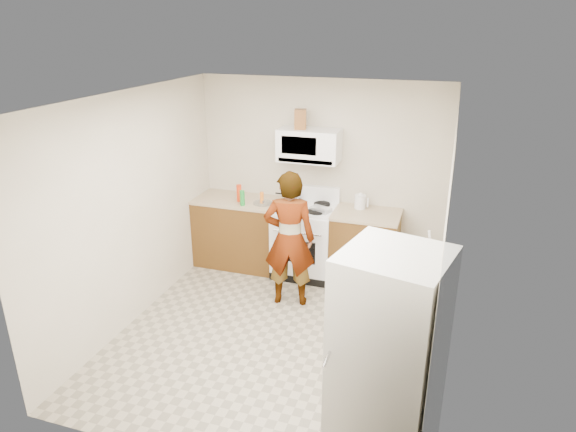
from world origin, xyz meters
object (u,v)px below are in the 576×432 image
at_px(kettle, 360,202).
at_px(saucepan, 291,197).
at_px(gas_range, 305,239).
at_px(microwave, 309,145).
at_px(person, 289,239).
at_px(fridge, 388,360).

distance_m(kettle, saucepan, 0.89).
bearing_deg(gas_range, microwave, 90.00).
relative_size(gas_range, saucepan, 5.80).
distance_m(person, fridge, 2.39).
bearing_deg(saucepan, gas_range, -22.15).
xyz_separation_m(kettle, saucepan, (-0.89, -0.06, -0.01)).
bearing_deg(person, saucepan, -86.04).
relative_size(person, fridge, 0.95).
bearing_deg(person, microwave, -100.51).
relative_size(microwave, fridge, 0.45).
relative_size(microwave, saucepan, 3.90).
relative_size(kettle, saucepan, 0.88).
xyz_separation_m(microwave, fridge, (1.41, -2.86, -0.85)).
height_order(fridge, kettle, fridge).
bearing_deg(saucepan, person, -73.51).
height_order(person, saucepan, person).
distance_m(microwave, saucepan, 0.73).
bearing_deg(kettle, saucepan, 175.64).
bearing_deg(microwave, person, -87.98).
relative_size(gas_range, microwave, 1.49).
bearing_deg(saucepan, kettle, 3.91).
distance_m(person, saucepan, 0.92).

